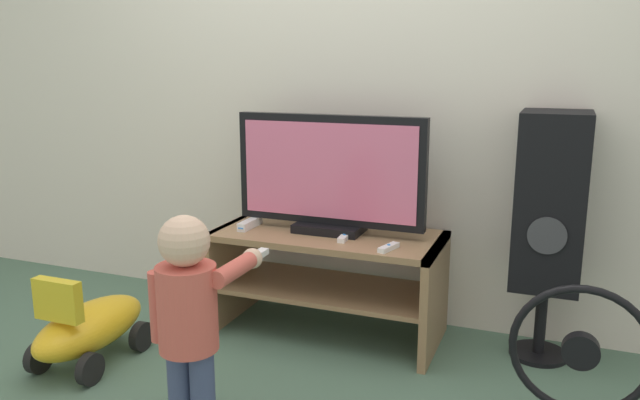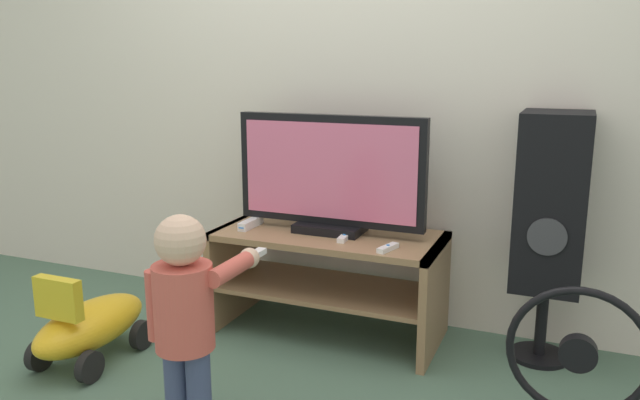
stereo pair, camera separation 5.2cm
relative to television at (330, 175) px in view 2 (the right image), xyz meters
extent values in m
plane|color=#4C6B56|center=(0.00, -0.27, -0.78)|extent=(16.00, 16.00, 0.00)
cube|color=silver|center=(0.00, 0.31, 0.52)|extent=(10.00, 0.06, 2.60)
cube|color=#93704C|center=(0.00, -0.02, -0.29)|extent=(1.07, 0.50, 0.03)
cube|color=#93704C|center=(0.00, -0.02, -0.55)|extent=(1.03, 0.46, 0.02)
cube|color=#93704C|center=(-0.52, -0.02, -0.52)|extent=(0.04, 0.50, 0.50)
cube|color=#93704C|center=(0.52, -0.02, -0.52)|extent=(0.04, 0.50, 0.50)
cube|color=black|center=(0.00, 0.00, -0.25)|extent=(0.32, 0.20, 0.04)
cube|color=black|center=(0.00, 0.00, 0.03)|extent=(0.91, 0.05, 0.51)
cube|color=#D8668C|center=(0.00, -0.03, 0.03)|extent=(0.84, 0.01, 0.44)
cube|color=white|center=(-0.39, -0.07, -0.25)|extent=(0.04, 0.19, 0.04)
cube|color=#3F8CE5|center=(-0.39, -0.17, -0.25)|extent=(0.03, 0.00, 0.01)
cube|color=white|center=(0.34, -0.18, -0.26)|extent=(0.07, 0.13, 0.02)
cylinder|color=#337FD8|center=(0.34, -0.18, -0.25)|extent=(0.01, 0.01, 0.00)
cube|color=white|center=(0.11, -0.10, -0.26)|extent=(0.04, 0.13, 0.02)
cylinder|color=#337FD8|center=(0.11, -0.10, -0.25)|extent=(0.01, 0.01, 0.00)
cylinder|color=#3F4C72|center=(-0.18, -1.00, -0.61)|extent=(0.09, 0.09, 0.33)
cylinder|color=#3F4C72|center=(-0.09, -1.00, -0.61)|extent=(0.09, 0.09, 0.33)
cylinder|color=#D1594C|center=(-0.14, -1.00, -0.30)|extent=(0.20, 0.20, 0.30)
sphere|color=beige|center=(-0.14, -1.00, -0.06)|extent=(0.17, 0.17, 0.17)
cylinder|color=#D1594C|center=(-0.26, -1.00, -0.31)|extent=(0.06, 0.06, 0.25)
cylinder|color=#D1594C|center=(-0.02, -0.88, -0.18)|extent=(0.06, 0.25, 0.06)
sphere|color=beige|center=(-0.02, -0.75, -0.18)|extent=(0.08, 0.08, 0.08)
cube|color=white|center=(-0.02, -0.71, -0.18)|extent=(0.03, 0.13, 0.02)
cylinder|color=black|center=(0.97, 0.09, -0.77)|extent=(0.25, 0.25, 0.02)
cylinder|color=black|center=(0.97, 0.09, -0.61)|extent=(0.05, 0.05, 0.34)
cube|color=black|center=(0.97, 0.09, -0.06)|extent=(0.28, 0.33, 0.75)
cylinder|color=#38383D|center=(0.97, -0.08, -0.17)|extent=(0.15, 0.01, 0.15)
torus|color=black|center=(1.12, -0.55, -0.44)|extent=(0.47, 0.03, 0.47)
cylinder|color=black|center=(1.12, -0.55, -0.44)|extent=(0.12, 0.05, 0.12)
ellipsoid|color=gold|center=(-0.86, -0.69, -0.61)|extent=(0.27, 0.61, 0.19)
cube|color=yellow|center=(-0.86, -0.85, -0.43)|extent=(0.22, 0.05, 0.17)
cylinder|color=black|center=(-1.00, -0.52, -0.71)|extent=(0.04, 0.14, 0.14)
cylinder|color=black|center=(-0.72, -0.52, -0.71)|extent=(0.04, 0.14, 0.14)
cylinder|color=black|center=(-1.00, -0.85, -0.71)|extent=(0.04, 0.14, 0.14)
cylinder|color=black|center=(-0.72, -0.85, -0.71)|extent=(0.04, 0.14, 0.14)
camera|label=1|loc=(1.01, -2.68, 0.52)|focal=35.00mm
camera|label=2|loc=(1.06, -2.66, 0.52)|focal=35.00mm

